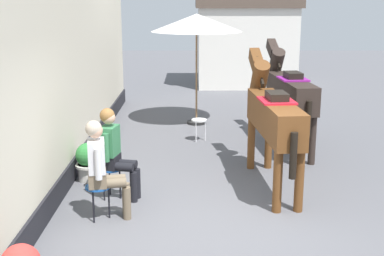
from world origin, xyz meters
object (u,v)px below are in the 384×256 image
(seated_visitor_near, at_px, (100,165))
(flower_planter_far, at_px, (87,161))
(saddled_horse_near, at_px, (271,115))
(cafe_parasol, at_px, (195,23))
(seated_visitor_far, at_px, (113,149))
(saddled_horse_far, at_px, (287,91))
(spare_stool_white, at_px, (198,122))

(seated_visitor_near, height_order, flower_planter_far, seated_visitor_near)
(saddled_horse_near, relative_size, cafe_parasol, 1.16)
(seated_visitor_near, xyz_separation_m, saddled_horse_near, (2.48, 1.32, 0.38))
(seated_visitor_far, distance_m, cafe_parasol, 5.16)
(seated_visitor_near, xyz_separation_m, seated_visitor_far, (0.06, 0.74, 0.00))
(flower_planter_far, distance_m, cafe_parasol, 4.80)
(seated_visitor_near, bearing_deg, cafe_parasol, 76.48)
(saddled_horse_far, xyz_separation_m, spare_stool_white, (-1.76, 0.53, -0.76))
(seated_visitor_near, relative_size, spare_stool_white, 3.02)
(seated_visitor_far, relative_size, spare_stool_white, 3.02)
(seated_visitor_far, distance_m, saddled_horse_near, 2.52)
(seated_visitor_far, height_order, cafe_parasol, cafe_parasol)
(seated_visitor_near, bearing_deg, saddled_horse_near, 28.11)
(saddled_horse_near, bearing_deg, seated_visitor_far, -166.45)
(cafe_parasol, height_order, spare_stool_white, cafe_parasol)
(seated_visitor_near, distance_m, cafe_parasol, 5.86)
(seated_visitor_near, relative_size, saddled_horse_far, 0.46)
(seated_visitor_far, bearing_deg, saddled_horse_far, 41.55)
(seated_visitor_far, xyz_separation_m, flower_planter_far, (-0.56, 0.79, -0.44))
(cafe_parasol, distance_m, spare_stool_white, 2.47)
(seated_visitor_far, height_order, saddled_horse_near, saddled_horse_near)
(flower_planter_far, bearing_deg, seated_visitor_far, -54.79)
(saddled_horse_near, xyz_separation_m, spare_stool_white, (-1.11, 2.66, -0.76))
(seated_visitor_far, relative_size, flower_planter_far, 2.17)
(saddled_horse_near, bearing_deg, spare_stool_white, 112.73)
(seated_visitor_near, distance_m, seated_visitor_far, 0.74)
(seated_visitor_near, xyz_separation_m, spare_stool_white, (1.36, 3.98, -0.38))
(seated_visitor_near, height_order, saddled_horse_far, saddled_horse_far)
(seated_visitor_far, xyz_separation_m, cafe_parasol, (1.26, 4.74, 1.59))
(seated_visitor_far, height_order, spare_stool_white, seated_visitor_far)
(seated_visitor_near, distance_m, saddled_horse_far, 4.67)
(flower_planter_far, height_order, cafe_parasol, cafe_parasol)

